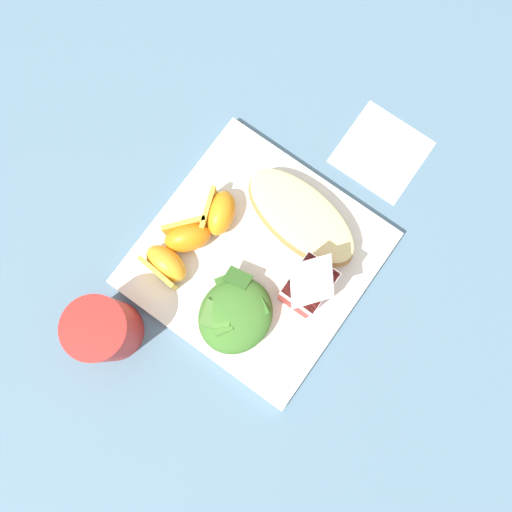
# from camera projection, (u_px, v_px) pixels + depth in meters

# --- Properties ---
(ground) EXTENTS (3.00, 3.00, 0.00)m
(ground) POSITION_uv_depth(u_px,v_px,m) (256.00, 259.00, 0.71)
(ground) COLOR slate
(white_plate) EXTENTS (0.28, 0.28, 0.02)m
(white_plate) POSITION_uv_depth(u_px,v_px,m) (256.00, 258.00, 0.70)
(white_plate) COLOR white
(white_plate) RESTS_ON ground
(cheesy_pizza_bread) EXTENTS (0.10, 0.18, 0.04)m
(cheesy_pizza_bread) POSITION_uv_depth(u_px,v_px,m) (301.00, 218.00, 0.69)
(cheesy_pizza_bread) COLOR #B77F42
(cheesy_pizza_bread) RESTS_ON white_plate
(green_salad_pile) EXTENTS (0.10, 0.09, 0.04)m
(green_salad_pile) POSITION_uv_depth(u_px,v_px,m) (235.00, 315.00, 0.66)
(green_salad_pile) COLOR #3D7028
(green_salad_pile) RESTS_ON white_plate
(milk_carton) EXTENTS (0.06, 0.05, 0.11)m
(milk_carton) POSITION_uv_depth(u_px,v_px,m) (309.00, 284.00, 0.63)
(milk_carton) COLOR #B7332D
(milk_carton) RESTS_ON white_plate
(orange_wedge_front) EXTENTS (0.07, 0.06, 0.04)m
(orange_wedge_front) POSITION_uv_depth(u_px,v_px,m) (219.00, 213.00, 0.68)
(orange_wedge_front) COLOR orange
(orange_wedge_front) RESTS_ON white_plate
(orange_wedge_middle) EXTENTS (0.07, 0.07, 0.04)m
(orange_wedge_middle) POSITION_uv_depth(u_px,v_px,m) (187.00, 236.00, 0.68)
(orange_wedge_middle) COLOR orange
(orange_wedge_middle) RESTS_ON white_plate
(orange_wedge_rear) EXTENTS (0.04, 0.06, 0.04)m
(orange_wedge_rear) POSITION_uv_depth(u_px,v_px,m) (165.00, 265.00, 0.67)
(orange_wedge_rear) COLOR orange
(orange_wedge_rear) RESTS_ON white_plate
(paper_napkin) EXTENTS (0.11, 0.11, 0.00)m
(paper_napkin) POSITION_uv_depth(u_px,v_px,m) (382.00, 152.00, 0.74)
(paper_napkin) COLOR white
(paper_napkin) RESTS_ON ground
(drinking_red_cup) EXTENTS (0.08, 0.08, 0.10)m
(drinking_red_cup) POSITION_uv_depth(u_px,v_px,m) (104.00, 330.00, 0.65)
(drinking_red_cup) COLOR red
(drinking_red_cup) RESTS_ON ground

